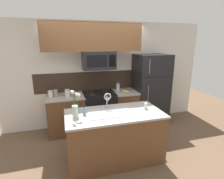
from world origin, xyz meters
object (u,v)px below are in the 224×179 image
at_px(sink_faucet, 107,99).
at_px(storage_jar_medium, 56,92).
at_px(banana_bunch, 126,91).
at_px(storage_jar_tall, 50,94).
at_px(microwave, 99,60).
at_px(storage_jar_short, 67,93).
at_px(refrigerator, 150,89).
at_px(french_press, 118,87).
at_px(spare_glass, 146,106).
at_px(flower_vase, 75,109).
at_px(stove_range, 99,111).
at_px(dish_soap_bottle, 84,111).

bearing_deg(sink_faucet, storage_jar_medium, 131.37).
bearing_deg(banana_bunch, sink_faucet, -126.32).
bearing_deg(storage_jar_tall, sink_faucet, -44.82).
xyz_separation_m(microwave, storage_jar_short, (-0.74, -0.02, -0.71)).
distance_m(refrigerator, storage_jar_tall, 2.48).
height_order(storage_jar_tall, french_press, french_press).
height_order(sink_faucet, spare_glass, sink_faucet).
bearing_deg(french_press, refrigerator, -2.63).
distance_m(storage_jar_medium, flower_vase, 1.34).
distance_m(microwave, storage_jar_tall, 1.32).
distance_m(storage_jar_tall, storage_jar_medium, 0.12).
bearing_deg(refrigerator, flower_vase, -147.65).
xyz_separation_m(stove_range, sink_faucet, (-0.06, -1.03, 0.65)).
xyz_separation_m(storage_jar_short, french_press, (1.24, 0.10, 0.02)).
height_order(stove_range, microwave, microwave).
xyz_separation_m(refrigerator, flower_vase, (-2.02, -1.28, 0.15)).
bearing_deg(dish_soap_bottle, refrigerator, 33.08).
xyz_separation_m(french_press, spare_glass, (0.12, -1.29, -0.04)).
distance_m(storage_jar_medium, storage_jar_short, 0.27).
height_order(spare_glass, flower_vase, flower_vase).
relative_size(refrigerator, storage_jar_tall, 11.96).
bearing_deg(flower_vase, storage_jar_tall, 109.60).
xyz_separation_m(dish_soap_bottle, spare_glass, (1.12, -0.03, -0.01)).
bearing_deg(banana_bunch, dish_soap_bottle, -135.53).
distance_m(french_press, spare_glass, 1.30).
height_order(stove_range, banana_bunch, banana_bunch).
height_order(stove_range, refrigerator, refrigerator).
height_order(microwave, flower_vase, microwave).
bearing_deg(sink_faucet, spare_glass, -16.72).
distance_m(banana_bunch, french_press, 0.22).
relative_size(storage_jar_tall, sink_faucet, 0.50).
relative_size(storage_jar_medium, banana_bunch, 1.01).
distance_m(storage_jar_tall, flower_vase, 1.35).
relative_size(microwave, storage_jar_tall, 4.91).
xyz_separation_m(dish_soap_bottle, flower_vase, (-0.15, -0.06, 0.08)).
bearing_deg(microwave, refrigerator, 1.71).
height_order(microwave, refrigerator, microwave).
bearing_deg(stove_range, refrigerator, 0.84).
bearing_deg(french_press, flower_vase, -131.01).
xyz_separation_m(sink_faucet, flower_vase, (-0.60, -0.23, -0.05)).
distance_m(microwave, dish_soap_bottle, 1.47).
relative_size(stove_range, storage_jar_short, 5.64).
height_order(microwave, banana_bunch, microwave).
height_order(microwave, dish_soap_bottle, microwave).
relative_size(french_press, sink_faucet, 0.87).
xyz_separation_m(storage_jar_tall, storage_jar_medium, (0.11, 0.02, 0.02)).
distance_m(stove_range, storage_jar_short, 0.91).
xyz_separation_m(banana_bunch, dish_soap_bottle, (-1.16, -1.14, 0.05)).
height_order(banana_bunch, flower_vase, flower_vase).
bearing_deg(refrigerator, banana_bunch, -173.59).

